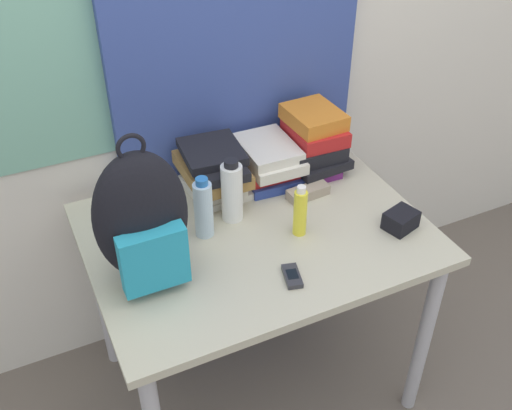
{
  "coord_description": "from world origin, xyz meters",
  "views": [
    {
      "loc": [
        -0.64,
        -0.95,
        1.99
      ],
      "look_at": [
        0.0,
        0.4,
        0.87
      ],
      "focal_mm": 42.0,
      "sensor_mm": 36.0,
      "label": 1
    }
  ],
  "objects": [
    {
      "name": "water_bottle",
      "position": [
        -0.16,
        0.46,
        0.87
      ],
      "size": [
        0.06,
        0.06,
        0.21
      ],
      "color": "silver",
      "rests_on": "desk"
    },
    {
      "name": "curtain_blue",
      "position": [
        0.13,
        0.84,
        1.25
      ],
      "size": [
        0.91,
        0.04,
        2.5
      ],
      "color": "#384C93",
      "rests_on": "ground_plane"
    },
    {
      "name": "book_stack_right",
      "position": [
        0.34,
        0.66,
        0.88
      ],
      "size": [
        0.22,
        0.29,
        0.23
      ],
      "color": "#6B2370",
      "rests_on": "desk"
    },
    {
      "name": "backpack",
      "position": [
        -0.37,
        0.35,
        0.97
      ],
      "size": [
        0.27,
        0.19,
        0.47
      ],
      "color": "black",
      "rests_on": "desk"
    },
    {
      "name": "cell_phone",
      "position": [
        0.0,
        0.16,
        0.78
      ],
      "size": [
        0.07,
        0.1,
        0.02
      ],
      "color": "#2D2D33",
      "rests_on": "desk"
    },
    {
      "name": "sunscreen_bottle",
      "position": [
        0.12,
        0.33,
        0.85
      ],
      "size": [
        0.04,
        0.04,
        0.18
      ],
      "color": "yellow",
      "rests_on": "desk"
    },
    {
      "name": "book_stack_left",
      "position": [
        -0.04,
        0.66,
        0.86
      ],
      "size": [
        0.21,
        0.3,
        0.18
      ],
      "color": "silver",
      "rests_on": "desk"
    },
    {
      "name": "sports_bottle",
      "position": [
        -0.04,
        0.49,
        0.88
      ],
      "size": [
        0.07,
        0.07,
        0.22
      ],
      "color": "white",
      "rests_on": "desk"
    },
    {
      "name": "book_stack_center",
      "position": [
        0.17,
        0.66,
        0.84
      ],
      "size": [
        0.23,
        0.28,
        0.14
      ],
      "color": "navy",
      "rests_on": "desk"
    },
    {
      "name": "desk",
      "position": [
        0.0,
        0.4,
        0.67
      ],
      "size": [
        1.07,
        0.81,
        0.77
      ],
      "color": "#B7B299",
      "rests_on": "ground_plane"
    },
    {
      "name": "sunglasses_case",
      "position": [
        0.24,
        0.49,
        0.79
      ],
      "size": [
        0.15,
        0.07,
        0.04
      ],
      "color": "gray",
      "rests_on": "desk"
    },
    {
      "name": "camera_pouch",
      "position": [
        0.43,
        0.22,
        0.8
      ],
      "size": [
        0.12,
        0.11,
        0.06
      ],
      "color": "black",
      "rests_on": "desk"
    },
    {
      "name": "wall_back",
      "position": [
        -0.0,
        0.89,
        1.25
      ],
      "size": [
        6.0,
        0.06,
        2.5
      ],
      "color": "silver",
      "rests_on": "ground_plane"
    }
  ]
}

